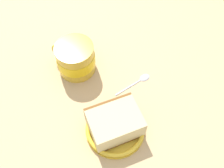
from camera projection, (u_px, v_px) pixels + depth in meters
ground_plane at (121, 109)px, 65.35cm from camera, size 149.32×149.32×2.05cm
small_plate at (115, 129)px, 60.35cm from camera, size 13.98×13.98×1.78cm
cake_slice at (115, 123)px, 58.09cm from camera, size 10.89×12.94×5.76cm
tea_mug at (75, 58)px, 67.35cm from camera, size 10.13×11.20×8.57cm
teaspoon at (140, 80)px, 68.40cm from camera, size 5.66×10.70×0.80cm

